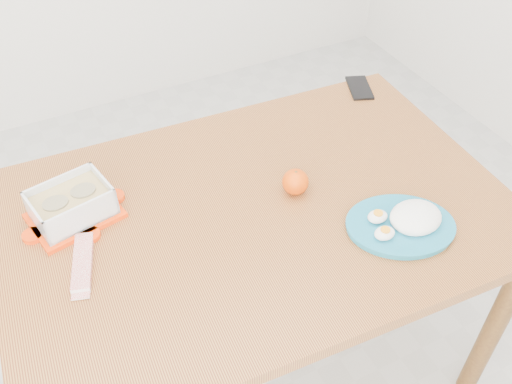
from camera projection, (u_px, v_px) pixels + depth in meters
name	position (u px, v px, depth m)	size (l,w,h in m)	color
ground	(242.00, 348.00, 2.06)	(3.50, 3.50, 0.00)	#B7B7B2
dining_table	(256.00, 230.00, 1.58)	(1.39, 0.97, 0.75)	#A86F2F
food_container	(72.00, 205.00, 1.47)	(0.25, 0.21, 0.09)	#FF3C07
orange_fruit	(295.00, 182.00, 1.55)	(0.07, 0.07, 0.07)	red
rice_plate	(406.00, 221.00, 1.46)	(0.36, 0.36, 0.08)	teal
candy_bar	(83.00, 262.00, 1.38)	(0.18, 0.04, 0.02)	#B20C09
smartphone	(359.00, 88.00, 1.95)	(0.07, 0.14, 0.01)	black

